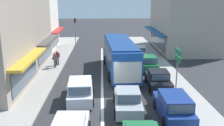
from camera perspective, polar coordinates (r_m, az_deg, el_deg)
The scene contains 18 objects.
ground_plane at distance 21.27m, azimuth -2.14°, elevation -6.27°, with size 140.00×140.00×0.00m, color #2D2D30.
lane_centre_line at distance 25.05m, azimuth -2.17°, elevation -3.03°, with size 0.20×28.00×0.01m, color silver.
sidewalk_left at distance 27.80m, azimuth -16.34°, elevation -1.70°, with size 5.20×44.00×0.14m, color #A39E96.
kerb_right at distance 27.65m, azimuth 10.79°, elevation -1.47°, with size 2.80×44.00×0.12m, color #A39E96.
shopfront_mid_block at distance 31.09m, azimuth -21.55°, elevation 7.47°, with size 8.61×8.50×8.58m.
shopfront_far_end at distance 39.12m, azimuth -17.52°, elevation 8.42°, with size 7.98×7.82×7.73m.
building_right_far at distance 38.51m, azimuth 15.27°, elevation 8.42°, with size 8.31×12.09×7.64m.
city_bus at distance 26.09m, azimuth 1.70°, elevation 1.95°, with size 3.12×10.97×3.23m.
wagon_behind_bus_near at distance 19.55m, azimuth -6.90°, elevation -5.94°, with size 2.10×4.58×1.58m.
sedan_behind_bus_mid at distance 17.85m, azimuth 3.46°, elevation -8.19°, with size 1.99×4.25×1.47m.
parked_wagon_kerb_front at distance 17.20m, azimuth 13.25°, elevation -9.17°, with size 1.95×4.51×1.58m.
parked_sedan_kerb_second at distance 22.39m, azimuth 10.03°, elevation -3.63°, with size 2.00×4.26×1.47m.
parked_hatchback_kerb_third at distance 27.41m, azimuth 7.84°, elevation -0.08°, with size 1.84×3.71×1.54m.
parked_sedan_kerb_rear at distance 32.72m, azimuth 5.82°, elevation 2.27°, with size 1.95×4.23×1.47m.
traffic_light_downstreet at distance 40.90m, azimuth -8.03°, elevation 7.76°, with size 0.33×0.24×4.20m.
directional_road_sign at distance 21.03m, azimuth 14.13°, elevation 0.76°, with size 0.10×1.40×3.60m.
pedestrian_with_handbag_near at distance 28.17m, azimuth -12.38°, elevation 0.86°, with size 0.52×0.59×1.63m.
pedestrian_browsing_midblock at distance 29.10m, azimuth -11.86°, elevation 1.31°, with size 0.57×0.22×1.63m.
Camera 1 is at (0.02, -19.90, 7.52)m, focal length 42.00 mm.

